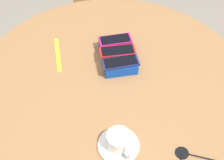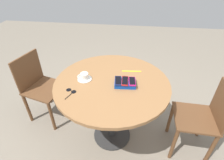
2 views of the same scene
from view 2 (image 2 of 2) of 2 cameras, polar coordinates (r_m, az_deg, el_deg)
ground_plane at (r=2.16m, az=-0.00°, el=-17.44°), size 8.00×8.00×0.00m
round_table at (r=1.68m, az=-0.00°, el=-3.66°), size 1.07×1.07×0.78m
phone_box at (r=1.56m, az=4.30°, el=-1.06°), size 0.19×0.14×0.04m
phone_magenta at (r=1.55m, az=6.61°, el=-0.39°), size 0.07×0.13×0.01m
phone_red at (r=1.55m, az=4.27°, el=-0.26°), size 0.06×0.14×0.01m
phone_navy at (r=1.55m, az=2.04°, el=-0.20°), size 0.07×0.14×0.01m
saucer at (r=1.66m, az=-8.91°, el=0.35°), size 0.13×0.13×0.01m
coffee_cup at (r=1.64m, az=-9.10°, el=1.30°), size 0.10×0.08×0.06m
lanyard_strap at (r=1.77m, az=6.43°, el=2.87°), size 0.19×0.03×0.00m
sunglasses at (r=1.54m, az=-13.28°, el=-3.63°), size 0.09×0.15×0.01m
chair_near_window at (r=1.92m, az=27.03°, el=-11.25°), size 0.40×0.40×0.83m
chair_far_side at (r=2.26m, az=-22.16°, el=-2.10°), size 0.50×0.50×0.84m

